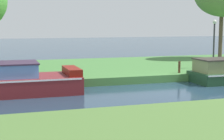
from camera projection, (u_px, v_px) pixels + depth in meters
name	position (u px, v px, depth m)	size (l,w,h in m)	color
ground_plane	(176.00, 90.00, 17.03)	(120.00, 120.00, 0.00)	#21384C
riverbank_far	(126.00, 68.00, 23.62)	(72.00, 10.00, 0.40)	#427739
lamp_post	(214.00, 38.00, 21.91)	(0.24, 0.24, 2.91)	#333338
mooring_post_near	(179.00, 67.00, 19.82)	(0.13, 0.13, 0.64)	#502F1F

